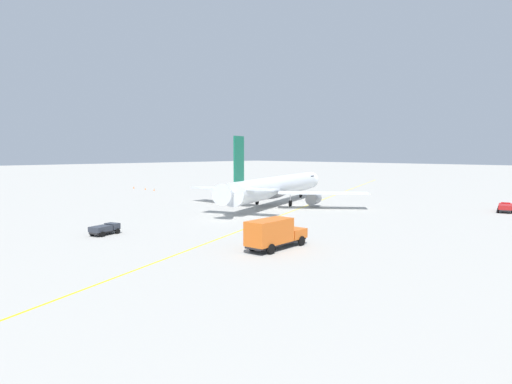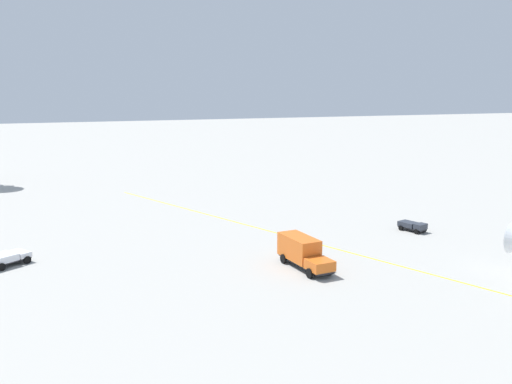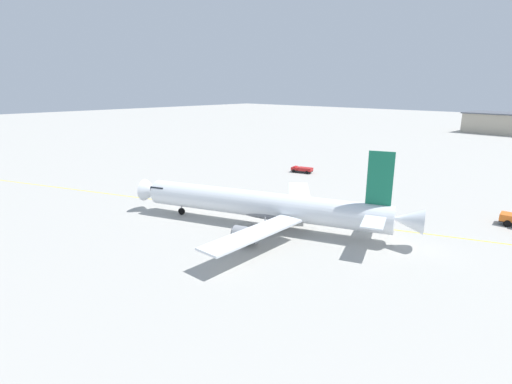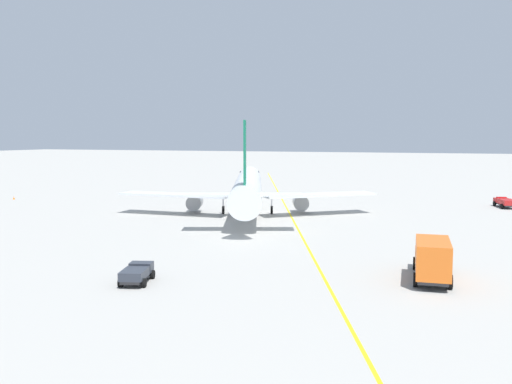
# 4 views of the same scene
# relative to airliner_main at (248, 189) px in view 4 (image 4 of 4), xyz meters

# --- Properties ---
(ground_plane) EXTENTS (600.00, 600.00, 0.00)m
(ground_plane) POSITION_rel_airliner_main_xyz_m (0.65, -2.68, -3.22)
(ground_plane) COLOR #ADAAA3
(airliner_main) EXTENTS (41.41, 32.90, 12.20)m
(airliner_main) POSITION_rel_airliner_main_xyz_m (0.00, 0.00, 0.00)
(airliner_main) COLOR silver
(airliner_main) RESTS_ON ground_plane
(catering_truck_truck) EXTENTS (7.97, 3.12, 3.10)m
(catering_truck_truck) POSITION_rel_airliner_main_xyz_m (-29.23, -25.78, -1.57)
(catering_truck_truck) COLOR #232326
(catering_truck_truck) RESTS_ON ground_plane
(ops_pickup_truck) EXTENTS (5.34, 3.24, 1.41)m
(ops_pickup_truck) POSITION_rel_airliner_main_xyz_m (18.36, -33.73, -2.42)
(ops_pickup_truck) COLOR #232326
(ops_pickup_truck) RESTS_ON ground_plane
(baggage_truck_truck) EXTENTS (3.87, 2.69, 1.22)m
(baggage_truck_truck) POSITION_rel_airliner_main_xyz_m (-37.17, -6.00, -2.52)
(baggage_truck_truck) COLOR #232326
(baggage_truck_truck) RESTS_ON ground_plane
(taxiway_centreline) EXTENTS (159.36, 62.17, 0.01)m
(taxiway_centreline) POSITION_rel_airliner_main_xyz_m (1.05, -5.73, -3.22)
(taxiway_centreline) COLOR yellow
(taxiway_centreline) RESTS_ON ground_plane
(safety_cone_near) EXTENTS (0.36, 0.36, 0.55)m
(safety_cone_near) POSITION_rel_airliner_main_xyz_m (1.31, 42.45, -2.95)
(safety_cone_near) COLOR orange
(safety_cone_near) RESTS_ON ground_plane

